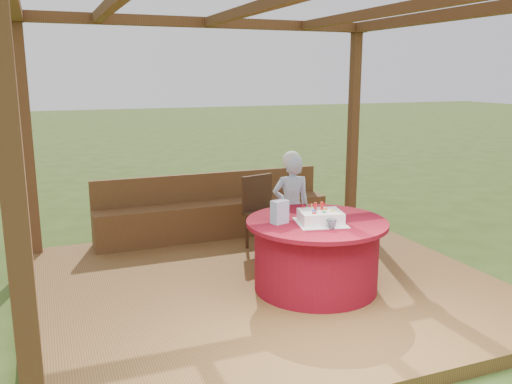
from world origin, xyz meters
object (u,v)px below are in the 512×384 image
Objects in this scene: chair at (263,209)px; drinking_glass at (332,224)px; elderly_woman at (291,204)px; table at (316,254)px; birthday_cake at (320,217)px; gift_bag at (280,212)px; bench at (214,216)px.

drinking_glass is at bearing -90.61° from chair.
elderly_woman reaches higher than drinking_glass.
table is 0.48m from drinking_glass.
chair is 0.71× the size of elderly_woman.
table is 0.41m from birthday_cake.
gift_bag reaches higher than table.
gift_bag is at bearing -121.53° from elderly_woman.
elderly_woman is 13.30× the size of drinking_glass.
gift_bag reaches higher than birthday_cake.
birthday_cake is at bearing -38.83° from gift_bag.
elderly_woman is 5.60× the size of gift_bag.
birthday_cake reaches higher than chair.
bench is 32.59× the size of drinking_glass.
chair is 1.68m from drinking_glass.
birthday_cake is (-0.01, -0.09, 0.40)m from table.
gift_bag is 2.37× the size of drinking_glass.
elderly_woman is 1.03m from gift_bag.
birthday_cake is 2.41× the size of gift_bag.
chair is at bearing 55.99° from gift_bag.
chair is 9.49× the size of drinking_glass.
bench is 13.73× the size of gift_bag.
drinking_glass is at bearing -62.00° from gift_bag.
bench reaches higher than table.
bench is 2.41m from drinking_glass.
bench is at bearing 101.06° from table.
drinking_glass is at bearing -98.23° from elderly_woman.
birthday_cake is (0.39, -2.13, 0.48)m from bench.
birthday_cake reaches higher than table.
table is 1.36m from chair.
birthday_cake is at bearing -97.08° from table.
bench is 2.08m from table.
chair is 3.99× the size of gift_bag.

